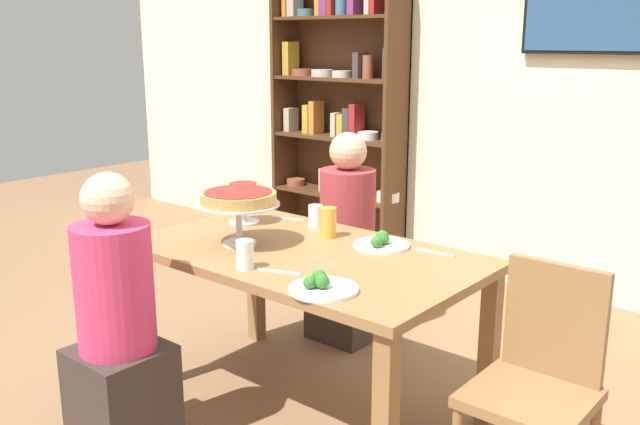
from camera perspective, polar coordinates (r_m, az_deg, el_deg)
name	(u,v)px	position (r m, az deg, el deg)	size (l,w,h in m)	color
ground_plane	(306,406)	(3.29, -1.16, -15.54)	(12.00, 12.00, 0.00)	#846042
rear_partition	(530,74)	(4.75, 16.80, 10.78)	(8.00, 0.12, 2.80)	beige
dining_table	(305,272)	(3.02, -1.22, -4.87)	(1.51, 0.89, 0.74)	olive
bookshelf	(340,102)	(5.33, 1.62, 9.08)	(1.12, 0.30, 2.21)	#4C2D19
television	(598,9)	(4.50, 21.81, 15.25)	(0.88, 0.05, 0.52)	black
diner_far_left	(347,252)	(3.81, 2.24, -3.27)	(0.34, 0.34, 1.15)	#382D28
diner_near_left	(118,338)	(2.87, -16.22, -9.86)	(0.34, 0.34, 1.15)	#382D28
chair_head_east	(539,376)	(2.60, 17.49, -12.66)	(0.40, 0.40, 0.87)	olive
deep_dish_pizza_stand	(238,201)	(3.05, -6.71, 0.97)	(0.36, 0.36, 0.24)	silver
personal_pizza_stand	(243,195)	(3.42, -6.29, 1.46)	(0.20, 0.20, 0.20)	silver
salad_plate_near_diner	(322,286)	(2.52, 0.14, -6.05)	(0.26, 0.26, 0.07)	white
salad_plate_far_diner	(381,243)	(3.05, 5.06, -2.48)	(0.25, 0.25, 0.07)	white
beer_glass_amber_tall	(329,223)	(3.17, 0.71, -0.83)	(0.07, 0.07, 0.14)	gold
water_glass_clear_near	(316,216)	(3.36, -0.37, -0.27)	(0.07, 0.07, 0.11)	white
water_glass_clear_far	(245,255)	(2.76, -6.17, -3.45)	(0.07, 0.07, 0.12)	white
cutlery_fork_near	(435,252)	(3.00, 9.42, -3.23)	(0.18, 0.02, 0.01)	silver
cutlery_knife_near	(252,210)	(3.69, -5.62, 0.17)	(0.18, 0.02, 0.01)	silver
cutlery_fork_far	(279,272)	(2.73, -3.37, -4.85)	(0.18, 0.02, 0.01)	silver
cutlery_knife_far	(288,218)	(3.52, -2.61, -0.48)	(0.18, 0.02, 0.01)	silver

